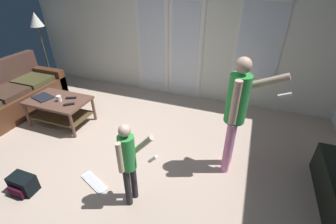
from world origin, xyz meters
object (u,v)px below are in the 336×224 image
object	(u,v)px
tv_remote_black	(71,98)
dvd_remote_slim	(69,104)
leather_couch	(6,99)
backpack	(23,184)
laptop_closed	(43,97)
coffee_table	(60,106)
loose_keyboard	(94,182)
cup_near_edge	(59,98)
floor_lamp	(37,25)
person_adult	(237,108)
person_child	(129,159)

from	to	relation	value
tv_remote_black	dvd_remote_slim	size ratio (longest dim) A/B	1.00
leather_couch	backpack	xyz separation A→B (m)	(1.78, -1.29, -0.19)
laptop_closed	backpack	bearing A→B (deg)	-41.79
coffee_table	dvd_remote_slim	distance (m)	0.35
loose_keyboard	laptop_closed	xyz separation A→B (m)	(-1.63, 0.95, 0.47)
leather_couch	laptop_closed	size ratio (longest dim) A/B	6.21
coffee_table	cup_near_edge	distance (m)	0.20
cup_near_edge	floor_lamp	bearing A→B (deg)	139.24
person_adult	tv_remote_black	size ratio (longest dim) A/B	9.20
coffee_table	laptop_closed	bearing A→B (deg)	-171.66
leather_couch	person_child	xyz separation A→B (m)	(3.11, -0.94, 0.34)
person_child	tv_remote_black	xyz separation A→B (m)	(-1.75, 1.14, -0.16)
leather_couch	person_adult	size ratio (longest dim) A/B	1.34
leather_couch	laptop_closed	world-z (taller)	leather_couch
coffee_table	cup_near_edge	xyz separation A→B (m)	(0.08, -0.03, 0.18)
loose_keyboard	backpack	bearing A→B (deg)	-151.33
backpack	laptop_closed	distance (m)	1.66
person_child	loose_keyboard	bearing A→B (deg)	174.88
loose_keyboard	cup_near_edge	bearing A→B (deg)	143.15
person_child	laptop_closed	bearing A→B (deg)	155.78
leather_couch	dvd_remote_slim	size ratio (longest dim) A/B	12.30
cup_near_edge	dvd_remote_slim	xyz separation A→B (m)	(0.24, -0.05, -0.04)
laptop_closed	cup_near_edge	size ratio (longest dim) A/B	3.46
backpack	person_child	bearing A→B (deg)	14.61
person_adult	laptop_closed	bearing A→B (deg)	178.96
floor_lamp	laptop_closed	world-z (taller)	floor_lamp
coffee_table	tv_remote_black	size ratio (longest dim) A/B	5.99
loose_keyboard	tv_remote_black	distance (m)	1.66
leather_couch	loose_keyboard	size ratio (longest dim) A/B	4.59
person_child	cup_near_edge	bearing A→B (deg)	151.67
dvd_remote_slim	person_child	bearing A→B (deg)	-70.38
backpack	cup_near_edge	world-z (taller)	cup_near_edge
floor_lamp	tv_remote_black	world-z (taller)	floor_lamp
floor_lamp	loose_keyboard	distance (m)	3.84
floor_lamp	leather_couch	bearing A→B (deg)	-78.51
person_child	person_adult	bearing A→B (deg)	44.15
cup_near_edge	person_child	bearing A→B (deg)	-28.33
leather_couch	person_adult	distance (m)	4.12
floor_lamp	cup_near_edge	distance (m)	2.17
leather_couch	floor_lamp	size ratio (longest dim) A/B	1.30
person_child	leather_couch	bearing A→B (deg)	163.08
floor_lamp	dvd_remote_slim	bearing A→B (deg)	-37.82
leather_couch	tv_remote_black	bearing A→B (deg)	8.30
floor_lamp	backpack	bearing A→B (deg)	-52.21
coffee_table	tv_remote_black	xyz separation A→B (m)	(0.19, 0.10, 0.14)
cup_near_edge	dvd_remote_slim	distance (m)	0.25
laptop_closed	coffee_table	bearing A→B (deg)	22.75
leather_couch	laptop_closed	distance (m)	0.90
tv_remote_black	cup_near_edge	bearing A→B (deg)	-157.28
dvd_remote_slim	backpack	bearing A→B (deg)	-116.79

